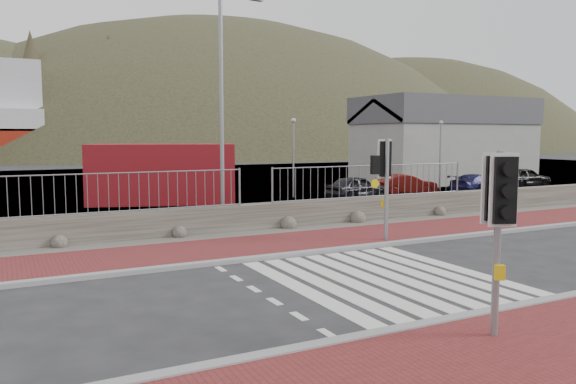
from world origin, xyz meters
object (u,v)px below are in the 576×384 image
traffic_signal_far (386,167)px  car_a (356,187)px  streetlight (225,97)px  car_b (406,184)px  car_c (478,184)px  shipping_container (163,173)px  traffic_signal_near (499,204)px  car_e (524,177)px

traffic_signal_far → car_a: 11.81m
streetlight → car_a: size_ratio=2.32×
car_b → car_a: bearing=109.2°
car_c → shipping_container: bearing=68.6°
traffic_signal_near → streetlight: (0.09, 12.03, 2.38)m
car_a → car_b: 3.69m
streetlight → car_c: size_ratio=2.15×
car_c → car_e: car_e is taller
traffic_signal_near → car_b: bearing=78.1°
traffic_signal_near → car_a: 19.92m
car_b → car_c: bearing=-99.3°
car_b → car_e: bearing=-79.4°
car_a → traffic_signal_far: bearing=138.8°
streetlight → car_b: size_ratio=2.40×
streetlight → traffic_signal_near: bearing=-97.4°
traffic_signal_near → car_a: (9.26, 17.57, -1.57)m
traffic_signal_far → traffic_signal_near: bearing=72.8°
car_a → car_e: bearing=-98.8°
car_b → car_e: 9.24m
car_b → car_c: (3.90, -1.40, -0.01)m
streetlight → shipping_container: bearing=83.3°
car_a → car_c: size_ratio=0.93×
traffic_signal_far → car_e: 21.61m
car_a → car_b: bearing=-92.6°
traffic_signal_near → traffic_signal_far: bearing=88.8°
traffic_signal_far → shipping_container: size_ratio=0.46×
streetlight → car_b: bearing=18.5°
car_c → traffic_signal_near: bearing=126.1°
shipping_container → car_c: shipping_container is taller
car_b → traffic_signal_far: bearing=149.0°
traffic_signal_near → car_e: 28.67m
traffic_signal_far → streetlight: 6.12m
car_a → car_e: car_e is taller
car_e → car_a: bearing=93.3°
traffic_signal_far → car_c: bearing=-137.6°
shipping_container → traffic_signal_near: bearing=-72.0°
traffic_signal_near → car_a: bearing=85.8°
traffic_signal_far → car_e: (18.70, 10.71, -1.64)m
traffic_signal_near → car_e: (22.14, 18.14, -1.54)m
shipping_container → car_e: 22.22m
car_a → car_b: car_a is taller
shipping_container → car_a: 9.67m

